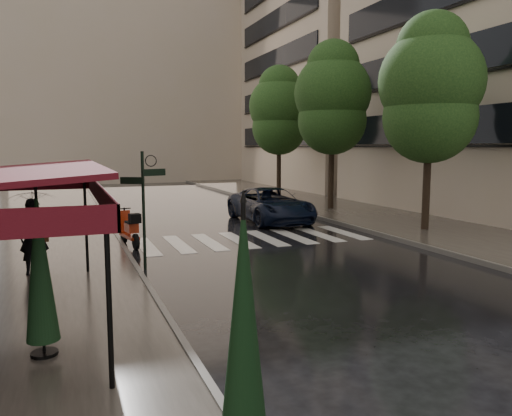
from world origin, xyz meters
TOP-DOWN VIEW (x-y plane):
  - ground at (0.00, 0.00)m, footprint 120.00×120.00m
  - sidewalk_near at (-4.50, 12.00)m, footprint 6.00×60.00m
  - sidewalk_far at (10.25, 12.00)m, footprint 5.50×60.00m
  - curb_near at (-1.45, 12.00)m, footprint 0.12×60.00m
  - curb_far at (7.45, 12.00)m, footprint 0.12×60.00m
  - crosswalk at (2.98, 6.00)m, footprint 7.85×3.20m
  - signpost at (-1.19, 3.00)m, footprint 1.17×0.29m
  - haussmann_near at (16.50, 9.00)m, footprint 8.00×15.00m
  - haussmann_far at (16.50, 26.00)m, footprint 8.00×16.00m
  - backdrop_building at (3.00, 38.00)m, footprint 22.00×6.00m
  - tree_near at (9.60, 5.00)m, footprint 3.80×3.80m
  - tree_mid at (9.50, 12.00)m, footprint 3.80×3.80m
  - tree_far at (9.70, 19.00)m, footprint 3.80×3.80m
  - pedestrian_with_umbrella at (-3.84, 2.97)m, footprint 1.14×1.16m
  - scooter at (-1.18, 6.20)m, footprint 0.64×1.80m
  - parked_car at (5.15, 9.54)m, footprint 2.49×5.28m
  - parasol_front at (-1.65, -6.00)m, footprint 0.48×0.48m
  - parasol_back at (-3.50, -2.32)m, footprint 0.48×0.48m

SIDE VIEW (x-z plane):
  - ground at x=0.00m, z-range 0.00..0.00m
  - crosswalk at x=2.98m, z-range 0.00..0.01m
  - sidewalk_near at x=-4.50m, z-range 0.00..0.12m
  - sidewalk_far at x=10.25m, z-range 0.00..0.12m
  - curb_near at x=-1.45m, z-range -0.01..0.15m
  - curb_far at x=7.45m, z-range -0.01..0.15m
  - scooter at x=-1.18m, z-range -0.04..1.14m
  - parked_car at x=5.15m, z-range 0.00..1.46m
  - parasol_back at x=-3.50m, z-range 0.22..2.78m
  - parasol_front at x=-1.65m, z-range 0.22..2.89m
  - pedestrian_with_umbrella at x=-3.84m, z-range 0.54..3.10m
  - signpost at x=-1.19m, z-range 0.28..3.38m
  - tree_near at x=9.60m, z-range 1.33..9.31m
  - tree_far at x=9.70m, z-range 1.37..9.54m
  - tree_mid at x=9.50m, z-range 1.42..9.76m
  - haussmann_near at x=16.50m, z-range 0.00..18.00m
  - haussmann_far at x=16.50m, z-range 0.00..18.50m
  - backdrop_building at x=3.00m, z-range 0.00..20.00m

